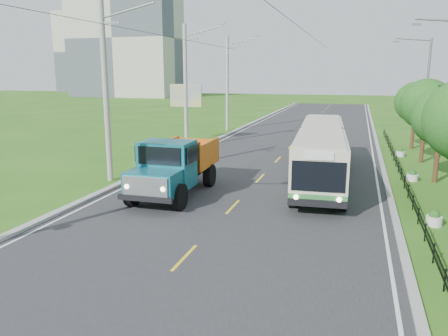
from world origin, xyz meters
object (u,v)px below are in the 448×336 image
at_px(pole_mid, 186,86).
at_px(dump_truck, 175,163).
at_px(tree_fourth, 442,120).
at_px(tree_fifth, 427,107).
at_px(planter_near, 434,219).
at_px(planter_far, 400,153).
at_px(billboard_left, 186,99).
at_px(planter_mid, 412,176).
at_px(pole_far, 228,83).
at_px(bus, 321,148).
at_px(tree_back, 416,104).
at_px(streetlight_far, 425,88).
at_px(pole_near, 106,92).

relative_size(pole_mid, dump_truck, 1.42).
height_order(tree_fourth, tree_fifth, tree_fifth).
height_order(planter_near, planter_far, same).
bearing_deg(billboard_left, planter_near, -44.84).
bearing_deg(planter_far, planter_mid, -90.00).
relative_size(pole_far, planter_mid, 14.93).
bearing_deg(pole_mid, bus, -33.83).
height_order(planter_far, dump_truck, dump_truck).
bearing_deg(tree_back, bus, -116.53).
relative_size(pole_far, bus, 0.64).
bearing_deg(billboard_left, tree_back, 6.31).
distance_m(streetlight_far, bus, 16.78).
bearing_deg(billboard_left, bus, -39.98).
bearing_deg(tree_fifth, streetlight_far, 84.29).
relative_size(pole_near, planter_near, 14.93).
xyz_separation_m(pole_near, pole_far, (0.00, 24.00, 0.00)).
height_order(tree_fourth, planter_far, tree_fourth).
bearing_deg(tree_back, billboard_left, -173.69).
height_order(streetlight_far, bus, streetlight_far).
xyz_separation_m(tree_fourth, planter_far, (-1.26, 7.86, -3.30)).
height_order(pole_near, planter_mid, pole_near).
height_order(pole_far, billboard_left, pole_far).
height_order(pole_near, dump_truck, pole_near).
xyz_separation_m(pole_far, billboard_left, (-1.24, -9.00, -1.23)).
distance_m(tree_fifth, billboard_left, 19.74).
relative_size(planter_mid, dump_truck, 0.10).
bearing_deg(planter_near, pole_mid, 138.35).
bearing_deg(pole_mid, tree_fourth, -20.74).
height_order(tree_fifth, billboard_left, tree_fifth).
bearing_deg(dump_truck, streetlight_far, 54.79).
distance_m(tree_fourth, planter_near, 8.87).
height_order(pole_mid, pole_far, same).
distance_m(pole_near, pole_far, 24.00).
height_order(tree_fourth, dump_truck, tree_fourth).
relative_size(pole_far, planter_near, 14.93).
xyz_separation_m(pole_near, streetlight_far, (18.90, 19.00, -0.19)).
xyz_separation_m(pole_near, pole_mid, (0.00, 12.00, 0.00)).
bearing_deg(billboard_left, tree_fifth, -11.28).
bearing_deg(pole_mid, streetlight_far, 20.32).
relative_size(planter_mid, billboard_left, 0.13).
bearing_deg(tree_fourth, tree_fifth, 90.00).
relative_size(streetlight_far, billboard_left, 1.74).
distance_m(planter_mid, planter_far, 8.00).
bearing_deg(bus, planter_mid, 5.02).
xyz_separation_m(tree_fifth, planter_near, (-1.26, -14.14, -3.57)).
height_order(pole_near, tree_fifth, pole_near).
bearing_deg(planter_far, tree_back, 73.12).
xyz_separation_m(pole_mid, streetlight_far, (18.90, 7.00, -0.19)).
distance_m(streetlight_far, planter_near, 22.57).
height_order(pole_near, tree_back, pole_near).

